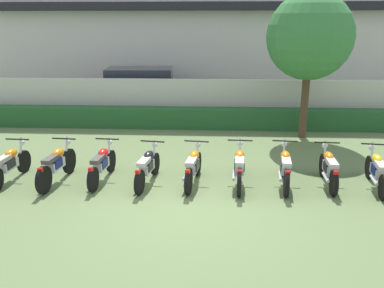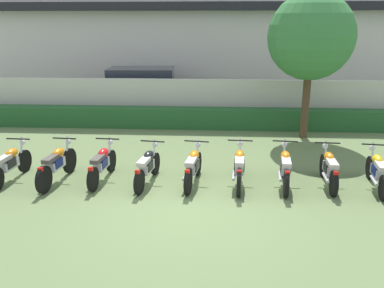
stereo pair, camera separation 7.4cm
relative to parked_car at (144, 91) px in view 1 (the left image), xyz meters
The scene contains 15 objects.
ground 9.73m from the parked_car, 75.29° to the right, with size 60.00×60.00×0.00m, color #607547.
building 6.30m from the parked_car, 63.02° to the left, with size 24.42×6.50×8.29m.
compound_wall 3.07m from the parked_car, 36.75° to the right, with size 23.20×0.30×1.68m, color beige.
hedge_row 3.58m from the parked_car, 45.88° to the right, with size 18.56×0.70×0.72m, color #235628.
parked_car is the anchor object (origin of this frame).
tree_near_inspector 7.35m from the parked_car, 31.17° to the right, with size 2.74×2.74×4.66m.
motorcycle_in_row_0 8.29m from the parked_car, 103.36° to the right, with size 0.60×1.88×0.95m.
motorcycle_in_row_1 8.10m from the parked_car, 95.36° to the right, with size 0.60×1.97×0.98m.
motorcycle_in_row_2 7.92m from the parked_car, 87.84° to the right, with size 0.60×1.87×0.94m.
motorcycle_in_row_3 8.16m from the parked_car, 79.94° to the right, with size 0.60×1.83×0.94m.
motorcycle_in_row_4 8.38m from the parked_car, 72.57° to the right, with size 0.60×1.82×0.95m.
motorcycle_in_row_5 8.75m from the parked_car, 65.74° to the right, with size 0.60×1.96×0.98m.
motorcycle_in_row_6 9.22m from the parked_car, 59.61° to the right, with size 0.60×1.94×0.97m.
motorcycle_in_row_7 9.73m from the parked_car, 54.21° to the right, with size 0.60×1.78×0.95m.
motorcycle_in_row_8 10.48m from the parked_car, 49.85° to the right, with size 0.60×1.88×0.94m.
Camera 1 is at (0.50, -7.64, 3.69)m, focal length 38.05 mm.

